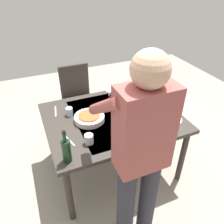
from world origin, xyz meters
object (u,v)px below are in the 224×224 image
dining_table (112,121)px  side_bowl_salad (134,89)px  person_server (140,153)px  water_cup_far_left (155,101)px  dinner_plate_near (134,106)px  wine_glass_left (109,95)px  chair_near (77,94)px  wine_bottle (66,150)px  dinner_plate_far (170,119)px  water_cup_near_left (89,139)px  serving_bowl_pasta (89,118)px  water_cup_near_right (69,112)px  wine_glass_right (152,116)px

dining_table → side_bowl_salad: bearing=-140.2°
person_server → water_cup_far_left: size_ratio=18.10×
dining_table → side_bowl_salad: side_bowl_salad is taller
dinner_plate_near → wine_glass_left: bearing=-39.7°
chair_near → wine_bottle: (0.44, 1.36, 0.30)m
wine_bottle → water_cup_far_left: size_ratio=3.17×
water_cup_far_left → dinner_plate_far: (0.00, 0.31, -0.04)m
water_cup_near_left → side_bowl_salad: (-0.80, -0.68, -0.01)m
water_cup_far_left → side_bowl_salad: 0.37m
serving_bowl_pasta → dinner_plate_far: (-0.76, 0.30, -0.03)m
dinner_plate_far → dining_table: bearing=-28.8°
side_bowl_salad → water_cup_near_right: bearing=12.7°
chair_near → wine_glass_right: chair_near is taller
person_server → water_cup_near_right: (0.27, -0.99, -0.20)m
chair_near → wine_glass_left: size_ratio=6.03×
water_cup_near_left → water_cup_far_left: bearing=-159.7°
wine_glass_right → dinner_plate_far: wine_glass_right is taller
wine_glass_left → dinner_plate_far: bearing=129.3°
water_cup_far_left → dinner_plate_near: water_cup_far_left is taller
water_cup_far_left → wine_glass_left: bearing=-27.7°
wine_glass_left → dinner_plate_far: wine_glass_left is taller
wine_glass_left → side_bowl_salad: wine_glass_left is taller
chair_near → water_cup_far_left: bearing=125.9°
dining_table → dinner_plate_far: bearing=151.2°
water_cup_near_right → serving_bowl_pasta: water_cup_near_right is taller
person_server → water_cup_near_left: bearing=-66.8°
dining_table → wine_glass_right: wine_glass_right is taller
wine_glass_right → water_cup_far_left: size_ratio=1.62×
person_server → side_bowl_salad: bearing=-116.4°
chair_near → water_cup_near_left: chair_near is taller
wine_glass_right → water_cup_far_left: bearing=-127.0°
person_server → wine_bottle: 0.59m
person_server → serving_bowl_pasta: size_ratio=5.63×
dinner_plate_far → wine_bottle: bearing=7.7°
wine_glass_left → wine_bottle: bearing=46.9°
wine_bottle → serving_bowl_pasta: wine_bottle is taller
dinner_plate_near → water_cup_far_left: bearing=166.2°
wine_glass_right → water_cup_far_left: 0.39m
person_server → wine_bottle: person_server is taller
wine_glass_left → water_cup_far_left: wine_glass_left is taller
side_bowl_salad → person_server: bearing=63.6°
chair_near → wine_glass_right: bearing=109.1°
wine_glass_right → dinner_plate_far: size_ratio=0.66×
side_bowl_salad → wine_glass_right: bearing=75.9°
serving_bowl_pasta → dinner_plate_far: 0.82m
serving_bowl_pasta → water_cup_near_left: bearing=71.3°
water_cup_near_left → dinner_plate_far: 0.87m
dining_table → serving_bowl_pasta: bearing=-3.9°
side_bowl_salad → dinner_plate_near: bearing=61.2°
dining_table → wine_glass_left: (-0.08, -0.25, 0.17)m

